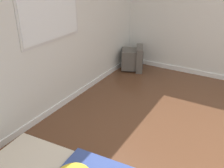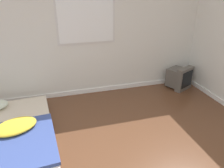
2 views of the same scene
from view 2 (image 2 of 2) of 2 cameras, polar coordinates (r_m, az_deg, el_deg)
name	(u,v)px [view 2 (image 2 of 2)]	position (r m, az deg, el deg)	size (l,w,h in m)	color
wall_back	(71,32)	(4.27, -10.64, 13.16)	(7.73, 0.08, 2.60)	silver
mattress_bed	(5,136)	(3.60, -26.23, -12.02)	(1.48, 2.04, 0.31)	beige
crt_tv	(179,78)	(5.03, 17.16, 1.58)	(0.57, 0.57, 0.49)	#56514C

